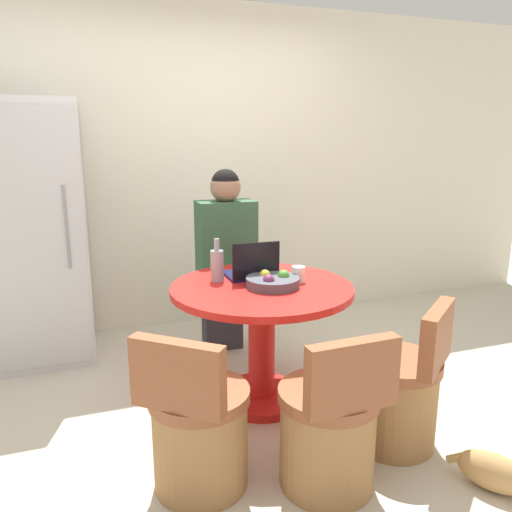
% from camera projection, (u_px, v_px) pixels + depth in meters
% --- Properties ---
extents(ground_plane, '(12.00, 12.00, 0.00)m').
position_uv_depth(ground_plane, '(256.00, 416.00, 2.85)').
color(ground_plane, beige).
extents(wall_back, '(7.00, 0.06, 2.60)m').
position_uv_depth(wall_back, '(189.00, 169.00, 4.08)').
color(wall_back, silver).
rests_on(wall_back, ground_plane).
extents(refrigerator, '(0.62, 0.66, 1.80)m').
position_uv_depth(refrigerator, '(40.00, 234.00, 3.46)').
color(refrigerator, silver).
rests_on(refrigerator, ground_plane).
extents(dining_table, '(1.05, 1.05, 0.73)m').
position_uv_depth(dining_table, '(262.00, 322.00, 2.91)').
color(dining_table, red).
rests_on(dining_table, ground_plane).
extents(chair_near_right_corner, '(0.52, 0.52, 0.77)m').
position_uv_depth(chair_near_right_corner, '(398.00, 395.00, 2.55)').
color(chair_near_right_corner, '#9E7042').
rests_on(chair_near_right_corner, ground_plane).
extents(chair_near_camera, '(0.45, 0.45, 0.77)m').
position_uv_depth(chair_near_camera, '(329.00, 431.00, 2.23)').
color(chair_near_camera, '#9E7042').
rests_on(chair_near_camera, ground_plane).
extents(chair_near_left_corner, '(0.52, 0.52, 0.77)m').
position_uv_depth(chair_near_left_corner, '(198.00, 432.00, 2.23)').
color(chair_near_left_corner, '#9E7042').
rests_on(chair_near_left_corner, ground_plane).
extents(person_seated, '(0.40, 0.37, 1.35)m').
position_uv_depth(person_seated, '(225.00, 255.00, 3.54)').
color(person_seated, '#2D2D38').
rests_on(person_seated, ground_plane).
extents(laptop, '(0.29, 0.25, 0.23)m').
position_uv_depth(laptop, '(252.00, 270.00, 3.01)').
color(laptop, '#141947').
rests_on(laptop, dining_table).
extents(fruit_bowl, '(0.30, 0.30, 0.09)m').
position_uv_depth(fruit_bowl, '(273.00, 281.00, 2.83)').
color(fruit_bowl, '#4C4C56').
rests_on(fruit_bowl, dining_table).
extents(coffee_cup, '(0.08, 0.08, 0.09)m').
position_uv_depth(coffee_cup, '(298.00, 274.00, 2.92)').
color(coffee_cup, white).
rests_on(coffee_cup, dining_table).
extents(bottle, '(0.08, 0.08, 0.26)m').
position_uv_depth(bottle, '(217.00, 265.00, 2.93)').
color(bottle, '#9999A3').
rests_on(bottle, dining_table).
extents(cat, '(0.30, 0.40, 0.18)m').
position_uv_depth(cat, '(500.00, 473.00, 2.22)').
color(cat, tan).
rests_on(cat, ground_plane).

